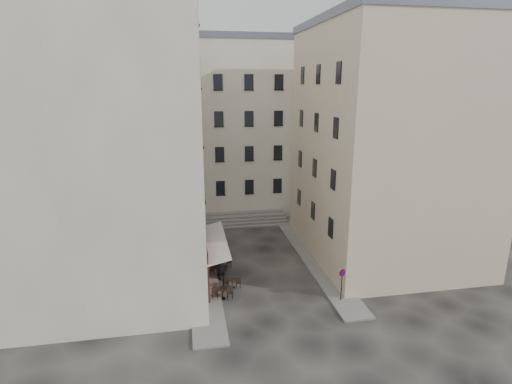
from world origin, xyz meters
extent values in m
plane|color=black|center=(0.00, 0.00, 0.00)|extent=(90.00, 90.00, 0.00)
cube|color=slate|center=(-4.50, 4.00, 0.06)|extent=(2.00, 22.00, 0.12)
cube|color=slate|center=(4.50, 3.00, 0.06)|extent=(2.00, 18.00, 0.12)
cube|color=beige|center=(-10.50, 3.00, 10.00)|extent=(12.00, 16.00, 20.00)
cube|color=beige|center=(10.50, 3.50, 9.00)|extent=(12.00, 14.00, 18.00)
cube|color=slate|center=(10.50, 3.50, 18.30)|extent=(12.20, 14.20, 0.60)
cube|color=beige|center=(-1.00, 19.00, 9.00)|extent=(18.00, 10.00, 18.00)
cube|color=slate|center=(-1.00, 19.00, 18.30)|extent=(18.20, 10.20, 0.60)
cube|color=#4B0C0A|center=(-4.42, 1.00, 1.75)|extent=(0.25, 7.00, 3.50)
cube|color=black|center=(-4.38, 1.00, 1.40)|extent=(0.06, 3.85, 2.00)
cube|color=silver|center=(-3.60, 1.00, 2.95)|extent=(1.58, 7.30, 0.41)
cube|color=slate|center=(0.00, 11.90, 0.10)|extent=(9.00, 1.80, 0.20)
cube|color=slate|center=(0.00, 12.35, 0.30)|extent=(9.00, 1.80, 0.20)
cube|color=slate|center=(0.00, 12.80, 0.50)|extent=(9.00, 1.80, 0.20)
cube|color=slate|center=(0.00, 13.25, 0.70)|extent=(9.00, 1.80, 0.20)
cylinder|color=black|center=(-3.25, -1.00, 0.45)|extent=(0.10, 0.10, 0.90)
sphere|color=black|center=(-3.25, -1.00, 0.92)|extent=(0.12, 0.12, 0.12)
cylinder|color=black|center=(-3.25, 2.50, 0.45)|extent=(0.10, 0.10, 0.90)
sphere|color=black|center=(-3.25, 2.50, 0.92)|extent=(0.12, 0.12, 0.12)
cylinder|color=black|center=(-3.25, 6.00, 0.45)|extent=(0.10, 0.10, 0.90)
sphere|color=black|center=(-3.25, 6.00, 0.92)|extent=(0.12, 0.12, 0.12)
cylinder|color=black|center=(4.20, -3.60, 1.15)|extent=(0.06, 0.06, 2.31)
cylinder|color=#B30B19|center=(4.20, -3.61, 2.08)|extent=(0.52, 0.18, 0.54)
cylinder|color=#120B69|center=(4.20, -3.63, 2.08)|extent=(0.38, 0.14, 0.39)
cube|color=#B30B19|center=(4.20, -3.66, 2.08)|extent=(0.31, 0.11, 0.31)
cylinder|color=black|center=(-3.42, -1.99, 0.08)|extent=(0.39, 0.39, 0.02)
cylinder|color=black|center=(-3.42, -1.99, 0.43)|extent=(0.05, 0.05, 0.75)
cylinder|color=black|center=(-3.42, -1.99, 0.77)|extent=(0.65, 0.65, 0.04)
cube|color=black|center=(-2.93, -1.99, 0.48)|extent=(0.41, 0.41, 0.97)
cube|color=black|center=(-3.90, -1.88, 0.48)|extent=(0.41, 0.41, 0.97)
cylinder|color=black|center=(-2.61, -0.60, 0.07)|extent=(0.34, 0.34, 0.02)
cylinder|color=black|center=(-2.61, -0.60, 0.37)|extent=(0.05, 0.05, 0.66)
cylinder|color=black|center=(-2.61, -0.60, 0.67)|extent=(0.56, 0.56, 0.04)
cube|color=black|center=(-2.18, -0.60, 0.42)|extent=(0.36, 0.36, 0.84)
cube|color=black|center=(-3.03, -0.51, 0.42)|extent=(0.36, 0.36, 0.84)
cylinder|color=black|center=(-3.39, 1.48, 0.07)|extent=(0.35, 0.35, 0.02)
cylinder|color=black|center=(-3.39, 1.48, 0.38)|extent=(0.05, 0.05, 0.67)
cylinder|color=black|center=(-3.39, 1.48, 0.69)|extent=(0.58, 0.58, 0.04)
cube|color=black|center=(-2.96, 1.48, 0.43)|extent=(0.36, 0.36, 0.86)
cube|color=black|center=(-3.82, 1.58, 0.43)|extent=(0.36, 0.36, 0.86)
cylinder|color=black|center=(-2.89, 2.74, 0.07)|extent=(0.36, 0.36, 0.02)
cylinder|color=black|center=(-2.89, 2.74, 0.40)|extent=(0.05, 0.05, 0.70)
cylinder|color=black|center=(-2.89, 2.74, 0.72)|extent=(0.60, 0.60, 0.04)
cube|color=black|center=(-2.45, 2.74, 0.45)|extent=(0.38, 0.38, 0.90)
cube|color=black|center=(-3.34, 2.84, 0.45)|extent=(0.38, 0.38, 0.90)
cylinder|color=black|center=(-2.86, 5.19, 0.07)|extent=(0.36, 0.36, 0.02)
cylinder|color=black|center=(-2.86, 5.19, 0.39)|extent=(0.05, 0.05, 0.69)
cylinder|color=black|center=(-2.86, 5.19, 0.71)|extent=(0.59, 0.59, 0.04)
cube|color=black|center=(-2.41, 5.19, 0.44)|extent=(0.37, 0.37, 0.89)
cube|color=black|center=(-3.30, 5.28, 0.44)|extent=(0.37, 0.37, 0.89)
imported|color=black|center=(-3.20, 0.93, 0.82)|extent=(0.70, 0.59, 1.63)
camera|label=1|loc=(-5.43, -25.67, 13.77)|focal=28.00mm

